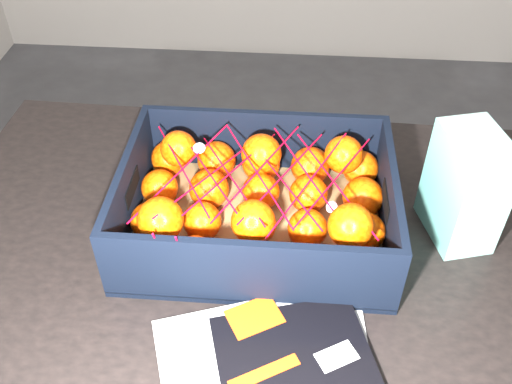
{
  "coord_description": "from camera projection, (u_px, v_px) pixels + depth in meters",
  "views": [
    {
      "loc": [
        -0.25,
        -0.95,
        1.46
      ],
      "look_at": [
        -0.3,
        -0.29,
        0.86
      ],
      "focal_mm": 40.44,
      "sensor_mm": 36.0,
      "label": 1
    }
  ],
  "objects": [
    {
      "name": "ground",
      "position": [
        366.0,
        353.0,
        1.66
      ],
      "size": [
        3.5,
        3.5,
        0.0
      ],
      "primitive_type": "plane",
      "color": "#3C3C3E",
      "rests_on": "ground"
    },
    {
      "name": "mesh_net",
      "position": [
        253.0,
        180.0,
        0.9
      ],
      "size": [
        0.37,
        0.29,
        0.09
      ],
      "color": "red",
      "rests_on": "clementine_heap"
    },
    {
      "name": "clementine_heap",
      "position": [
        258.0,
        202.0,
        0.95
      ],
      "size": [
        0.42,
        0.31,
        0.12
      ],
      "color": "#F94A05",
      "rests_on": "produce_crate"
    },
    {
      "name": "table",
      "position": [
        276.0,
        292.0,
        1.01
      ],
      "size": [
        1.22,
        0.84,
        0.75
      ],
      "color": "black",
      "rests_on": "ground"
    },
    {
      "name": "retail_carton",
      "position": [
        465.0,
        187.0,
        0.92
      ],
      "size": [
        0.12,
        0.15,
        0.19
      ],
      "primitive_type": "cube",
      "rotation": [
        0.0,
        0.0,
        0.26
      ],
      "color": "white",
      "rests_on": "table"
    },
    {
      "name": "produce_crate",
      "position": [
        257.0,
        211.0,
        0.96
      ],
      "size": [
        0.44,
        0.33,
        0.13
      ],
      "color": "olive",
      "rests_on": "table"
    }
  ]
}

